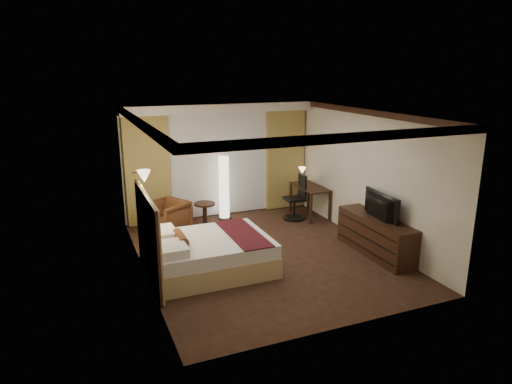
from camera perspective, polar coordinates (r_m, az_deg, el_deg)
name	(u,v)px	position (r m, az deg, el deg)	size (l,w,h in m)	color
floor	(264,255)	(8.87, 1.00, -7.82)	(4.50, 5.50, 0.01)	black
ceiling	(265,113)	(8.19, 1.09, 9.82)	(4.50, 5.50, 0.01)	white
back_wall	(218,160)	(10.94, -4.73, 4.02)	(4.50, 0.02, 2.70)	beige
left_wall	(141,200)	(7.84, -14.22, -0.97)	(0.02, 5.50, 2.70)	beige
right_wall	(366,176)	(9.53, 13.55, 1.94)	(0.02, 5.50, 2.70)	beige
crown_molding	(265,117)	(8.20, 1.08, 9.40)	(4.50, 5.50, 0.12)	black
soffit	(221,108)	(10.53, -4.45, 10.46)	(4.50, 0.50, 0.20)	white
curtain_sheer	(219,165)	(10.89, -4.59, 3.42)	(2.48, 0.04, 2.45)	silver
curtain_left_drape	(148,171)	(10.45, -13.39, 2.55)	(1.00, 0.14, 2.45)	#A8944C
curtain_right_drape	(285,160)	(11.46, 3.63, 4.04)	(1.00, 0.14, 2.45)	#A8944C
wall_sconce	(144,176)	(8.32, -13.83, 1.91)	(0.24, 0.24, 0.24)	white
bed	(210,254)	(8.16, -5.76, -7.71)	(2.07, 1.62, 0.61)	white
headboard	(149,238)	(7.78, -13.28, -5.68)	(0.12, 1.92, 1.50)	tan
armchair	(167,216)	(9.98, -11.08, -2.96)	(0.78, 0.73, 0.80)	#472215
side_table	(205,214)	(10.43, -6.40, -2.77)	(0.48, 0.48, 0.53)	black
floor_lamp	(224,188)	(10.71, -4.02, 0.53)	(0.32, 0.32, 1.52)	white
desk	(310,201)	(11.03, 6.71, -1.16)	(0.55, 1.13, 0.75)	black
desk_lamp	(302,176)	(11.24, 5.78, 2.05)	(0.18, 0.18, 0.34)	#FFD899
office_chair	(294,197)	(10.74, 4.82, -0.67)	(0.52, 0.52, 1.07)	black
dresser	(376,236)	(9.07, 14.73, -5.32)	(0.50, 1.88, 0.73)	black
television	(377,202)	(8.85, 14.87, -1.27)	(1.07, 0.62, 0.14)	black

